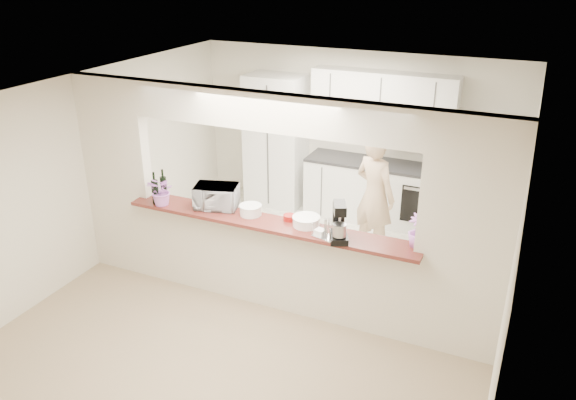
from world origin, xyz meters
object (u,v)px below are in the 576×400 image
Objects in this scene: toaster_oven at (216,197)px; person at (375,196)px; stand_mixer at (339,223)px; refrigerator at (489,186)px.

person reaches higher than toaster_oven.
toaster_oven is 1.56m from stand_mixer.
person is at bearing -143.19° from refrigerator.
refrigerator is 3.07m from stand_mixer.
refrigerator reaches higher than stand_mixer.
refrigerator reaches higher than toaster_oven.
stand_mixer is 1.85m from person.
refrigerator is 1.66m from person.
stand_mixer is (-1.21, -2.79, 0.43)m from refrigerator.
refrigerator is at bearing 66.61° from stand_mixer.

